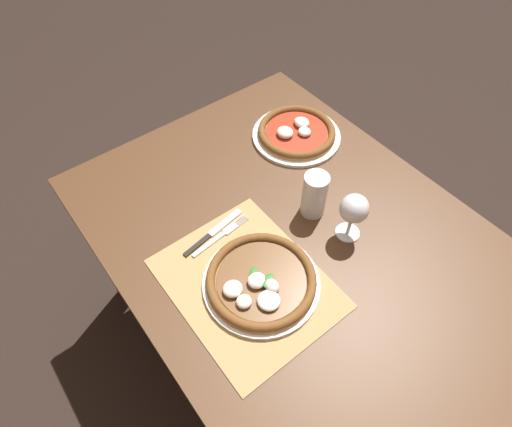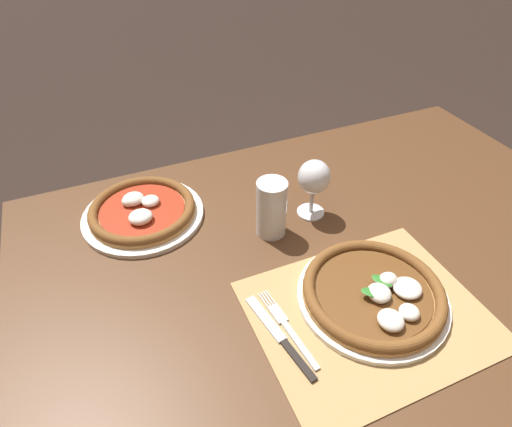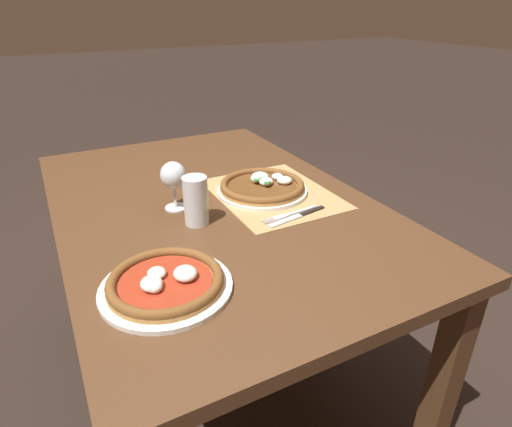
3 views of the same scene
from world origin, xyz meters
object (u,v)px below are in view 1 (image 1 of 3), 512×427
pizza_far (297,133)px  fork (221,236)px  pizza_near (261,281)px  wine_glass (353,210)px  pint_glass (314,195)px  knife (213,232)px

pizza_far → fork: 0.48m
pizza_near → pizza_far: pizza_near is taller
wine_glass → fork: wine_glass is taller
pizza_far → pint_glass: size_ratio=2.09×
pint_glass → fork: pint_glass is taller
pizza_near → fork: 0.19m
wine_glass → fork: (-0.21, -0.29, -0.10)m
pizza_near → knife: bearing=-179.0°
pint_glass → fork: 0.29m
pint_glass → knife: pint_glass is taller
pizza_near → pizza_far: bearing=129.9°
fork → knife: 0.03m
pint_glass → knife: size_ratio=0.67×
pint_glass → fork: bearing=-108.2°
pint_glass → knife: 0.31m
pizza_near → knife: size_ratio=1.43×
fork → pizza_far: bearing=112.7°
pizza_far → wine_glass: wine_glass is taller
fork → knife: size_ratio=0.93×
wine_glass → pizza_near: bearing=-93.3°
pizza_near → pizza_far: size_ratio=1.01×
pizza_far → knife: (0.16, -0.46, -0.01)m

